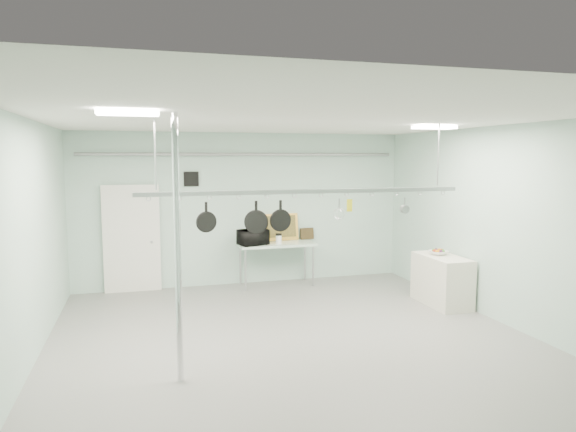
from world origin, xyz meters
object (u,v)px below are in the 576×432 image
object	(u,v)px
chrome_pole	(178,250)
pot_rack	(308,189)
coffee_canister	(279,240)
side_cabinet	(442,280)
skillet_mid	(256,217)
skillet_left	(206,216)
prep_table	(276,246)
skillet_right	(281,215)
fruit_bowl	(438,253)
microwave	(253,237)

from	to	relation	value
chrome_pole	pot_rack	bearing A→B (deg)	25.35
chrome_pole	coffee_canister	distance (m)	4.72
chrome_pole	side_cabinet	xyz separation A→B (m)	(4.85, 2.00, -1.15)
side_cabinet	skillet_mid	distance (m)	4.11
coffee_canister	skillet_left	size ratio (longest dim) A/B	0.46
prep_table	skillet_right	distance (m)	3.55
prep_table	coffee_canister	xyz separation A→B (m)	(0.02, -0.13, 0.16)
skillet_left	skillet_mid	xyz separation A→B (m)	(0.69, 0.00, -0.03)
prep_table	pot_rack	xyz separation A→B (m)	(-0.40, -3.30, 1.40)
fruit_bowl	skillet_left	distance (m)	4.65
pot_rack	skillet_right	distance (m)	0.54
chrome_pole	prep_table	xyz separation A→B (m)	(2.30, 4.20, -0.77)
microwave	skillet_mid	distance (m)	3.37
prep_table	side_cabinet	world-z (taller)	prep_table
chrome_pole	fruit_bowl	xyz separation A→B (m)	(4.84, 2.12, -0.66)
pot_rack	fruit_bowl	size ratio (longest dim) A/B	14.56
skillet_mid	side_cabinet	bearing A→B (deg)	36.95
coffee_canister	fruit_bowl	bearing A→B (deg)	-37.63
skillet_left	prep_table	bearing A→B (deg)	50.73
side_cabinet	skillet_mid	world-z (taller)	skillet_mid
coffee_canister	skillet_right	world-z (taller)	skillet_right
prep_table	side_cabinet	distance (m)	3.39
microwave	skillet_right	distance (m)	3.33
coffee_canister	skillet_right	xyz separation A→B (m)	(-0.82, -3.17, 0.88)
chrome_pole	skillet_left	bearing A→B (deg)	63.43
prep_table	microwave	distance (m)	0.57
fruit_bowl	microwave	bearing A→B (deg)	146.95
chrome_pole	prep_table	world-z (taller)	chrome_pole
side_cabinet	prep_table	bearing A→B (deg)	139.21
chrome_pole	fruit_bowl	distance (m)	5.33
skillet_right	prep_table	bearing A→B (deg)	72.49
pot_rack	fruit_bowl	xyz separation A→B (m)	(2.94, 1.22, -1.29)
skillet_left	skillet_mid	bearing A→B (deg)	-10.00
chrome_pole	microwave	world-z (taller)	chrome_pole
chrome_pole	fruit_bowl	bearing A→B (deg)	23.71
pot_rack	microwave	distance (m)	3.42
coffee_canister	skillet_right	size ratio (longest dim) A/B	0.43
chrome_pole	microwave	size ratio (longest dim) A/B	5.59
skillet_left	microwave	bearing A→B (deg)	57.46
fruit_bowl	skillet_right	size ratio (longest dim) A/B	0.79
microwave	fruit_bowl	distance (m)	3.65
pot_rack	skillet_left	size ratio (longest dim) A/B	12.18
skillet_mid	skillet_right	world-z (taller)	same
chrome_pole	prep_table	size ratio (longest dim) A/B	2.00
pot_rack	skillet_mid	xyz separation A→B (m)	(-0.76, 0.00, -0.37)
side_cabinet	pot_rack	bearing A→B (deg)	-159.55
fruit_bowl	skillet_right	bearing A→B (deg)	-159.88
side_cabinet	fruit_bowl	bearing A→B (deg)	95.14
skillet_left	pot_rack	bearing A→B (deg)	-10.00
fruit_bowl	skillet_mid	bearing A→B (deg)	-161.66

